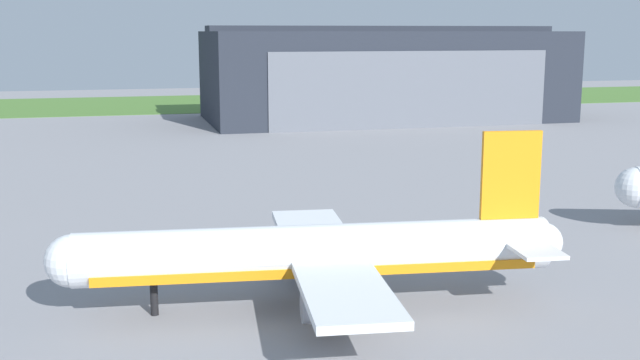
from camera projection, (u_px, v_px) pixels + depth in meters
ground_plane at (411, 256)px, 70.33m from camera, size 440.00×440.00×0.00m
grass_field_strip at (206, 103)px, 220.74m from camera, size 440.00×56.00×0.08m
maintenance_hangar at (384, 75)px, 178.65m from camera, size 79.69×36.19×21.08m
airliner_near_left at (316, 253)px, 56.62m from camera, size 37.44×28.72×12.69m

